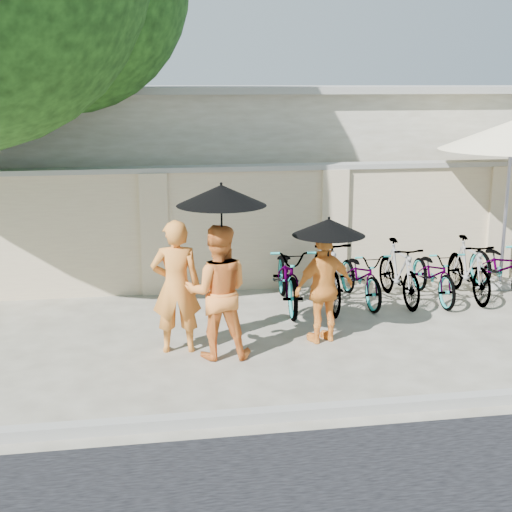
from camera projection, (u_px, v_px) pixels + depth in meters
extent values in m
plane|color=#A7A391|center=(244.00, 359.00, 9.00)|extent=(80.00, 80.00, 0.00)
cube|color=gray|center=(268.00, 415.00, 7.36)|extent=(40.00, 0.16, 0.12)
cube|color=beige|center=(274.00, 229.00, 11.99)|extent=(20.00, 0.30, 2.00)
cube|color=silver|center=(286.00, 166.00, 15.65)|extent=(14.00, 6.00, 3.20)
imported|color=orange|center=(176.00, 287.00, 9.08)|extent=(0.66, 0.45, 1.74)
imported|color=orange|center=(218.00, 292.00, 8.89)|extent=(0.89, 0.73, 1.71)
cylinder|color=black|center=(222.00, 241.00, 8.67)|extent=(0.02, 0.02, 1.12)
cone|color=black|center=(221.00, 195.00, 8.53)|extent=(1.09, 1.09, 0.25)
imported|color=#FF9B37|center=(324.00, 288.00, 9.46)|extent=(0.94, 0.60, 1.49)
cylinder|color=black|center=(328.00, 255.00, 9.27)|extent=(0.02, 0.02, 0.74)
cone|color=black|center=(329.00, 227.00, 9.18)|extent=(0.95, 0.95, 0.22)
cylinder|color=gray|center=(500.00, 283.00, 12.18)|extent=(0.53, 0.53, 0.11)
cylinder|color=#9896A8|center=(505.00, 214.00, 11.89)|extent=(0.06, 0.06, 2.52)
cone|color=#FFEEBE|center=(512.00, 135.00, 11.58)|extent=(2.97, 2.97, 0.48)
imported|color=#9896A8|center=(288.00, 276.00, 10.96)|extent=(0.81, 1.97, 1.01)
imported|color=#9896A8|center=(326.00, 271.00, 11.00)|extent=(0.63, 1.92, 1.14)
imported|color=#9896A8|center=(361.00, 276.00, 11.23)|extent=(0.70, 1.69, 0.87)
imported|color=#9896A8|center=(399.00, 272.00, 11.23)|extent=(0.52, 1.65, 0.98)
imported|color=#9896A8|center=(434.00, 274.00, 11.36)|extent=(0.58, 1.64, 0.86)
imported|color=#9896A8|center=(469.00, 268.00, 11.45)|extent=(0.50, 1.64, 0.98)
imported|color=#9896A8|center=(503.00, 267.00, 11.55)|extent=(0.84, 1.90, 0.97)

